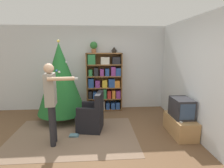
% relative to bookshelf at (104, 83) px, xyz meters
% --- Properties ---
extents(ground_plane, '(14.00, 14.00, 0.00)m').
position_rel_bookshelf_xyz_m(ground_plane, '(-0.24, -2.08, -0.88)').
color(ground_plane, brown).
extents(wall_back, '(8.00, 0.10, 2.60)m').
position_rel_bookshelf_xyz_m(wall_back, '(-0.24, 0.24, 0.42)').
color(wall_back, silver).
rests_on(wall_back, ground_plane).
extents(wall_right, '(0.10, 8.00, 2.60)m').
position_rel_bookshelf_xyz_m(wall_right, '(1.95, -2.08, 0.42)').
color(wall_right, silver).
rests_on(wall_right, ground_plane).
extents(area_rug, '(2.77, 1.85, 0.01)m').
position_rel_bookshelf_xyz_m(area_rug, '(-0.74, -1.67, -0.87)').
color(area_rug, '#7F6651').
rests_on(area_rug, ground_plane).
extents(bookshelf, '(1.09, 0.32, 1.79)m').
position_rel_bookshelf_xyz_m(bookshelf, '(0.00, 0.00, 0.00)').
color(bookshelf, brown).
rests_on(bookshelf, ground_plane).
extents(tv_stand, '(0.45, 0.90, 0.41)m').
position_rel_bookshelf_xyz_m(tv_stand, '(1.66, -1.74, -0.67)').
color(tv_stand, tan).
rests_on(tv_stand, ground_plane).
extents(television, '(0.39, 0.55, 0.43)m').
position_rel_bookshelf_xyz_m(television, '(1.66, -1.75, -0.25)').
color(television, '#28282D').
rests_on(television, tv_stand).
extents(game_remote, '(0.04, 0.12, 0.02)m').
position_rel_bookshelf_xyz_m(game_remote, '(1.52, -2.01, -0.46)').
color(game_remote, white).
rests_on(game_remote, tv_stand).
extents(christmas_tree, '(1.26, 1.26, 2.14)m').
position_rel_bookshelf_xyz_m(christmas_tree, '(-1.18, -0.69, 0.27)').
color(christmas_tree, '#4C3323').
rests_on(christmas_tree, ground_plane).
extents(armchair, '(0.66, 0.65, 0.92)m').
position_rel_bookshelf_xyz_m(armchair, '(-0.35, -1.38, -0.55)').
color(armchair, black).
rests_on(armchair, ground_plane).
extents(standing_person, '(0.65, 0.47, 1.64)m').
position_rel_bookshelf_xyz_m(standing_person, '(-1.09, -1.96, 0.10)').
color(standing_person, '#232328').
rests_on(standing_person, ground_plane).
extents(potted_plant, '(0.22, 0.22, 0.33)m').
position_rel_bookshelf_xyz_m(potted_plant, '(-0.31, 0.01, 1.11)').
color(potted_plant, '#935B38').
rests_on(potted_plant, bookshelf).
extents(table_lamp, '(0.20, 0.20, 0.18)m').
position_rel_bookshelf_xyz_m(table_lamp, '(0.30, 0.01, 1.02)').
color(table_lamp, '#473828').
rests_on(table_lamp, bookshelf).
extents(book_pile_near_tree, '(0.22, 0.17, 0.05)m').
position_rel_bookshelf_xyz_m(book_pile_near_tree, '(-0.68, -1.13, -0.85)').
color(book_pile_near_tree, gold).
rests_on(book_pile_near_tree, ground_plane).
extents(book_pile_by_chair, '(0.22, 0.15, 0.05)m').
position_rel_bookshelf_xyz_m(book_pile_by_chair, '(-0.73, -1.69, -0.85)').
color(book_pile_by_chair, '#5B899E').
rests_on(book_pile_by_chair, ground_plane).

